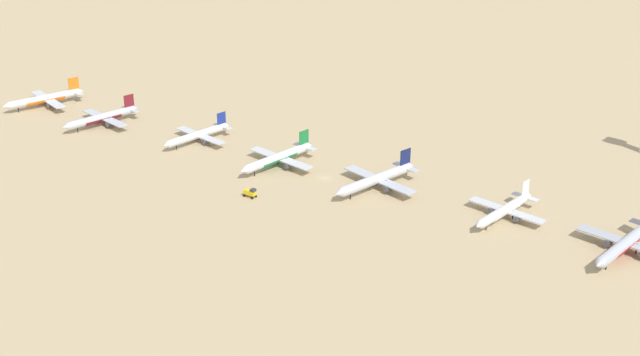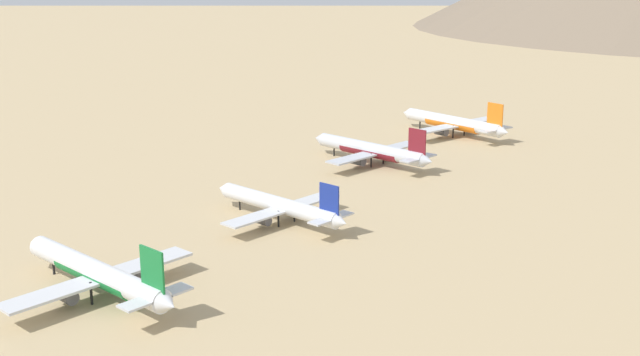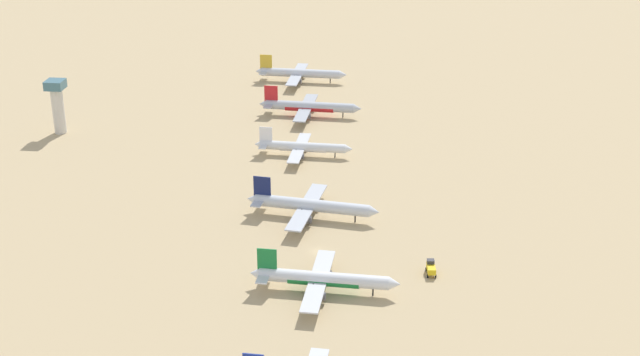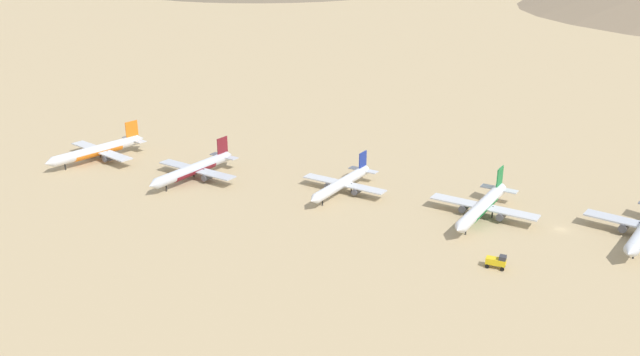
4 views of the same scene
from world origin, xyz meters
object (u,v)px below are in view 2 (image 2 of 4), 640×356
parked_jet_1 (371,150)px  parked_jet_3 (97,273)px  parked_jet_0 (454,123)px  parked_jet_2 (280,206)px

parked_jet_1 → parked_jet_3: size_ratio=0.99×
parked_jet_0 → parked_jet_3: 149.42m
parked_jet_3 → parked_jet_1: bearing=-79.9°
parked_jet_0 → parked_jet_1: size_ratio=1.04×
parked_jet_0 → parked_jet_2: (-16.93, 100.03, -0.46)m
parked_jet_0 → parked_jet_3: (-19.96, 148.08, -0.11)m
parked_jet_1 → parked_jet_3: 102.70m
parked_jet_2 → parked_jet_1: bearing=-74.3°
parked_jet_0 → parked_jet_2: size_ratio=1.13×
parked_jet_0 → parked_jet_2: 101.45m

